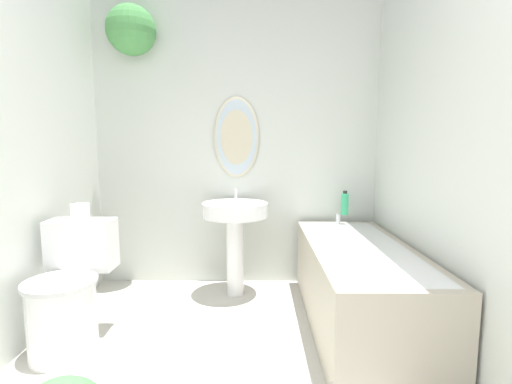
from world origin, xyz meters
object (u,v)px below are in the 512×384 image
(pedestal_sink, at_px, (235,223))
(bathtub, at_px, (359,284))
(shampoo_bottle, at_px, (345,204))
(toilet_paper_roll, at_px, (80,212))
(toilet, at_px, (68,295))

(pedestal_sink, bearing_deg, bathtub, -32.13)
(bathtub, bearing_deg, shampoo_bottle, 85.68)
(toilet_paper_roll, bearing_deg, toilet, -90.00)
(toilet, relative_size, pedestal_sink, 0.86)
(bathtub, relative_size, shampoo_bottle, 7.83)
(toilet, xyz_separation_m, pedestal_sink, (0.93, 0.80, 0.26))
(shampoo_bottle, height_order, toilet_paper_roll, toilet_paper_roll)
(pedestal_sink, xyz_separation_m, shampoo_bottle, (0.89, 0.15, 0.13))
(toilet, relative_size, bathtub, 0.47)
(toilet, bearing_deg, toilet_paper_roll, 90.00)
(toilet, distance_m, bathtub, 1.79)
(bathtub, height_order, toilet_paper_roll, toilet_paper_roll)
(bathtub, xyz_separation_m, toilet_paper_roll, (-1.77, -0.07, 0.49))
(pedestal_sink, bearing_deg, toilet, -139.25)
(bathtub, bearing_deg, toilet_paper_roll, -177.68)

